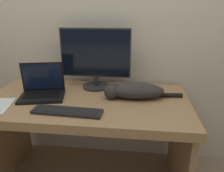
# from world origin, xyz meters

# --- Properties ---
(wall_back) EXTENTS (6.40, 0.06, 2.60)m
(wall_back) POSITION_xyz_m (0.00, 0.84, 1.30)
(wall_back) COLOR beige
(wall_back) RESTS_ON ground_plane
(desk) EXTENTS (1.47, 0.78, 0.73)m
(desk) POSITION_xyz_m (0.00, 0.39, 0.58)
(desk) COLOR #A37A4C
(desk) RESTS_ON ground_plane
(monitor) EXTENTS (0.55, 0.22, 0.48)m
(monitor) POSITION_xyz_m (0.03, 0.63, 0.98)
(monitor) COLOR #282828
(monitor) RESTS_ON desk
(laptop) EXTENTS (0.35, 0.29, 0.24)m
(laptop) POSITION_xyz_m (-0.33, 0.39, 0.78)
(laptop) COLOR black
(laptop) RESTS_ON desk
(external_keyboard) EXTENTS (0.45, 0.13, 0.02)m
(external_keyboard) POSITION_xyz_m (-0.06, 0.15, 0.75)
(external_keyboard) COLOR black
(external_keyboard) RESTS_ON desk
(cat) EXTENTS (0.57, 0.19, 0.12)m
(cat) POSITION_xyz_m (0.34, 0.44, 0.79)
(cat) COLOR #332D28
(cat) RESTS_ON desk
(small_toy) EXTENTS (0.05, 0.05, 0.05)m
(small_toy) POSITION_xyz_m (0.42, 0.57, 0.76)
(small_toy) COLOR #2D6BB7
(small_toy) RESTS_ON desk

